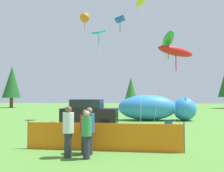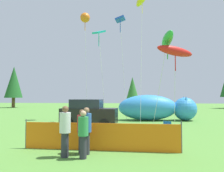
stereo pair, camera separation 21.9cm
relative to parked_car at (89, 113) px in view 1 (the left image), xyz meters
The scene contains 16 objects.
ground_plane 3.29m from the parked_car, 54.19° to the right, with size 120.00×120.00×0.00m, color #548C38.
parked_car is the anchor object (origin of this frame).
folding_chair 6.22m from the parked_car, 33.42° to the right, with size 0.69×0.69×0.86m.
inflatable_cat 7.38m from the parked_car, 43.51° to the left, with size 7.38×2.65×2.40m.
safety_fence 7.18m from the parked_car, 73.90° to the right, with size 6.65×0.19×1.25m.
spectator_in_grey_shirt 8.29m from the parked_car, 79.11° to the right, with size 0.38×0.38×1.74m.
spectator_in_white_shirt 7.71m from the parked_car, 78.42° to the right, with size 0.40×0.40×1.82m.
spectator_in_yellow_shirt 8.05m from the parked_car, 83.99° to the right, with size 0.41×0.41×1.90m.
spectator_in_red_shirt 7.49m from the parked_car, 79.80° to the right, with size 0.38×0.38×1.73m.
kite_blue_box 9.99m from the parked_car, 66.93° to the left, with size 1.11×1.02×10.00m.
kite_teal_diamond 7.62m from the parked_car, 86.33° to the left, with size 1.31×1.25×8.36m.
kite_green_fish 7.61m from the parked_car, 15.28° to the right, with size 1.30×3.22×6.61m.
kite_orange_flower 10.55m from the parked_car, 106.64° to the left, with size 0.97×1.11×10.64m.
kite_red_lizard 7.52m from the parked_car, 13.93° to the right, with size 2.82×2.63×5.70m.
horizon_tree_west 33.99m from the parked_car, 129.21° to the left, with size 3.53×3.53×8.43m.
horizon_tree_mid 33.73m from the parked_car, 85.23° to the left, with size 2.81×2.81×6.70m.
Camera 1 is at (1.42, -13.47, 2.25)m, focal length 35.00 mm.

